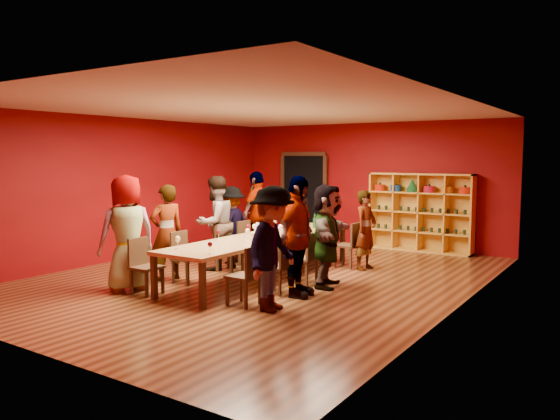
% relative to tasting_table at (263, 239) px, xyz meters
% --- Properties ---
extents(room_shell, '(7.10, 9.10, 3.04)m').
position_rel_tasting_table_xyz_m(room_shell, '(0.00, 0.00, 0.80)').
color(room_shell, '#4C2814').
rests_on(room_shell, ground).
extents(tasting_table, '(1.10, 4.50, 0.75)m').
position_rel_tasting_table_xyz_m(tasting_table, '(0.00, 0.00, 0.00)').
color(tasting_table, '#A47844').
rests_on(tasting_table, ground).
extents(doorway, '(1.40, 0.17, 2.30)m').
position_rel_tasting_table_xyz_m(doorway, '(-1.80, 4.43, 0.42)').
color(doorway, black).
rests_on(doorway, ground).
extents(shelving_unit, '(2.40, 0.40, 1.80)m').
position_rel_tasting_table_xyz_m(shelving_unit, '(1.40, 4.32, 0.28)').
color(shelving_unit, gold).
rests_on(shelving_unit, ground).
extents(chair_person_left_0, '(0.42, 0.42, 0.89)m').
position_rel_tasting_table_xyz_m(chair_person_left_0, '(-0.91, -2.00, -0.20)').
color(chair_person_left_0, black).
rests_on(chair_person_left_0, ground).
extents(person_left_0, '(0.80, 1.04, 1.89)m').
position_rel_tasting_table_xyz_m(person_left_0, '(-1.27, -2.00, 0.25)').
color(person_left_0, '#4A4A4F').
rests_on(person_left_0, ground).
extents(chair_person_left_1, '(0.42, 0.42, 0.89)m').
position_rel_tasting_table_xyz_m(chair_person_left_1, '(-0.91, -1.08, -0.20)').
color(chair_person_left_1, black).
rests_on(chair_person_left_1, ground).
extents(person_left_1, '(0.63, 0.73, 1.69)m').
position_rel_tasting_table_xyz_m(person_left_1, '(-1.31, -1.08, 0.15)').
color(person_left_1, '#121834').
rests_on(person_left_1, ground).
extents(chair_person_left_2, '(0.42, 0.42, 0.89)m').
position_rel_tasting_table_xyz_m(chair_person_left_2, '(-0.91, 0.08, -0.20)').
color(chair_person_left_2, black).
rests_on(chair_person_left_2, ground).
extents(person_left_2, '(0.60, 0.94, 1.81)m').
position_rel_tasting_table_xyz_m(person_left_2, '(-1.18, 0.08, 0.20)').
color(person_left_2, '#D28D93').
rests_on(person_left_2, ground).
extents(chair_person_left_3, '(0.42, 0.42, 0.89)m').
position_rel_tasting_table_xyz_m(chair_person_left_3, '(-0.91, 0.77, -0.20)').
color(chair_person_left_3, black).
rests_on(chair_person_left_3, ground).
extents(person_left_3, '(0.58, 1.07, 1.57)m').
position_rel_tasting_table_xyz_m(person_left_3, '(-1.34, 0.77, 0.09)').
color(person_left_3, silver).
rests_on(person_left_3, ground).
extents(chair_person_left_4, '(0.42, 0.42, 0.89)m').
position_rel_tasting_table_xyz_m(chair_person_left_4, '(-0.91, 1.69, -0.20)').
color(chair_person_left_4, black).
rests_on(chair_person_left_4, ground).
extents(person_left_4, '(0.56, 1.12, 1.86)m').
position_rel_tasting_table_xyz_m(person_left_4, '(-1.34, 1.69, 0.23)').
color(person_left_4, '#131434').
rests_on(person_left_4, ground).
extents(chair_person_right_0, '(0.42, 0.42, 0.89)m').
position_rel_tasting_table_xyz_m(chair_person_right_0, '(0.91, -1.65, -0.20)').
color(chair_person_right_0, black).
rests_on(chair_person_right_0, ground).
extents(person_right_0, '(0.62, 1.20, 1.77)m').
position_rel_tasting_table_xyz_m(person_right_0, '(1.35, -1.65, 0.19)').
color(person_right_0, white).
rests_on(person_right_0, ground).
extents(chair_person_right_1, '(0.42, 0.42, 0.89)m').
position_rel_tasting_table_xyz_m(chair_person_right_1, '(0.91, -0.78, -0.20)').
color(chair_person_right_1, black).
rests_on(chair_person_right_1, ground).
extents(person_right_1, '(0.68, 1.17, 1.88)m').
position_rel_tasting_table_xyz_m(person_right_1, '(1.22, -0.78, 0.24)').
color(person_right_1, '#131636').
rests_on(person_right_1, ground).
extents(chair_person_right_2, '(0.42, 0.42, 0.89)m').
position_rel_tasting_table_xyz_m(chair_person_right_2, '(0.91, 0.03, -0.20)').
color(chair_person_right_2, black).
rests_on(chair_person_right_2, ground).
extents(person_right_2, '(0.91, 1.67, 1.73)m').
position_rel_tasting_table_xyz_m(person_right_2, '(1.29, 0.03, 0.17)').
color(person_right_2, silver).
rests_on(person_right_2, ground).
extents(chair_person_right_4, '(0.42, 0.42, 0.89)m').
position_rel_tasting_table_xyz_m(chair_person_right_4, '(0.91, 1.70, -0.20)').
color(chair_person_right_4, black).
rests_on(chair_person_right_4, ground).
extents(person_right_4, '(0.46, 0.60, 1.53)m').
position_rel_tasting_table_xyz_m(person_right_4, '(1.23, 1.70, 0.07)').
color(person_right_4, '#5881B5').
rests_on(person_right_4, ground).
extents(wine_glass_0, '(0.09, 0.09, 0.21)m').
position_rel_tasting_table_xyz_m(wine_glass_0, '(0.35, 1.62, 0.21)').
color(wine_glass_0, white).
rests_on(wine_glass_0, tasting_table).
extents(wine_glass_1, '(0.08, 0.08, 0.21)m').
position_rel_tasting_table_xyz_m(wine_glass_1, '(0.37, 1.87, 0.20)').
color(wine_glass_1, white).
rests_on(wine_glass_1, tasting_table).
extents(wine_glass_2, '(0.07, 0.07, 0.18)m').
position_rel_tasting_table_xyz_m(wine_glass_2, '(0.38, -1.87, 0.18)').
color(wine_glass_2, white).
rests_on(wine_glass_2, tasting_table).
extents(wine_glass_3, '(0.09, 0.09, 0.21)m').
position_rel_tasting_table_xyz_m(wine_glass_3, '(-0.27, 1.82, 0.20)').
color(wine_glass_3, white).
rests_on(wine_glass_3, tasting_table).
extents(wine_glass_4, '(0.09, 0.09, 0.22)m').
position_rel_tasting_table_xyz_m(wine_glass_4, '(-0.19, 1.30, 0.21)').
color(wine_glass_4, white).
rests_on(wine_glass_4, tasting_table).
extents(wine_glass_5, '(0.08, 0.08, 0.20)m').
position_rel_tasting_table_xyz_m(wine_glass_5, '(0.29, -0.03, 0.19)').
color(wine_glass_5, white).
rests_on(wine_glass_5, tasting_table).
extents(wine_glass_6, '(0.09, 0.09, 0.21)m').
position_rel_tasting_table_xyz_m(wine_glass_6, '(-0.33, 0.84, 0.21)').
color(wine_glass_6, white).
rests_on(wine_glass_6, tasting_table).
extents(wine_glass_7, '(0.08, 0.08, 0.19)m').
position_rel_tasting_table_xyz_m(wine_glass_7, '(0.16, 0.32, 0.19)').
color(wine_glass_7, white).
rests_on(wine_glass_7, tasting_table).
extents(wine_glass_8, '(0.08, 0.08, 0.21)m').
position_rel_tasting_table_xyz_m(wine_glass_8, '(0.36, 0.96, 0.20)').
color(wine_glass_8, white).
rests_on(wine_glass_8, tasting_table).
extents(wine_glass_9, '(0.08, 0.08, 0.20)m').
position_rel_tasting_table_xyz_m(wine_glass_9, '(0.00, -0.46, 0.19)').
color(wine_glass_9, white).
rests_on(wine_glass_9, tasting_table).
extents(wine_glass_10, '(0.08, 0.08, 0.20)m').
position_rel_tasting_table_xyz_m(wine_glass_10, '(0.34, -0.76, 0.20)').
color(wine_glass_10, white).
rests_on(wine_glass_10, tasting_table).
extents(wine_glass_11, '(0.07, 0.07, 0.18)m').
position_rel_tasting_table_xyz_m(wine_glass_11, '(-0.38, -0.78, 0.18)').
color(wine_glass_11, white).
rests_on(wine_glass_11, tasting_table).
extents(wine_glass_12, '(0.09, 0.09, 0.22)m').
position_rel_tasting_table_xyz_m(wine_glass_12, '(0.36, 0.17, 0.21)').
color(wine_glass_12, white).
rests_on(wine_glass_12, tasting_table).
extents(wine_glass_13, '(0.08, 0.08, 0.20)m').
position_rel_tasting_table_xyz_m(wine_glass_13, '(-0.33, -1.82, 0.20)').
color(wine_glass_13, white).
rests_on(wine_glass_13, tasting_table).
extents(wine_glass_14, '(0.08, 0.08, 0.19)m').
position_rel_tasting_table_xyz_m(wine_glass_14, '(-0.30, 0.15, 0.19)').
color(wine_glass_14, white).
rests_on(wine_glass_14, tasting_table).
extents(wine_glass_15, '(0.07, 0.07, 0.18)m').
position_rel_tasting_table_xyz_m(wine_glass_15, '(-0.31, 1.77, 0.18)').
color(wine_glass_15, white).
rests_on(wine_glass_15, tasting_table).
extents(wine_glass_16, '(0.08, 0.08, 0.21)m').
position_rel_tasting_table_xyz_m(wine_glass_16, '(0.33, 0.86, 0.20)').
color(wine_glass_16, white).
rests_on(wine_glass_16, tasting_table).
extents(wine_glass_17, '(0.08, 0.08, 0.20)m').
position_rel_tasting_table_xyz_m(wine_glass_17, '(-0.32, -0.02, 0.20)').
color(wine_glass_17, white).
rests_on(wine_glass_17, tasting_table).
extents(wine_glass_18, '(0.08, 0.08, 0.20)m').
position_rel_tasting_table_xyz_m(wine_glass_18, '(-0.35, 0.91, 0.20)').
color(wine_glass_18, white).
rests_on(wine_glass_18, tasting_table).
extents(spittoon_bowl, '(0.27, 0.27, 0.15)m').
position_rel_tasting_table_xyz_m(spittoon_bowl, '(0.18, -0.30, 0.11)').
color(spittoon_bowl, silver).
rests_on(spittoon_bowl, tasting_table).
extents(carafe_a, '(0.11, 0.11, 0.25)m').
position_rel_tasting_table_xyz_m(carafe_a, '(-0.14, 0.32, 0.16)').
color(carafe_a, white).
rests_on(carafe_a, tasting_table).
extents(carafe_b, '(0.13, 0.13, 0.29)m').
position_rel_tasting_table_xyz_m(carafe_b, '(0.11, -0.31, 0.18)').
color(carafe_b, white).
rests_on(carafe_b, tasting_table).
extents(wine_bottle, '(0.07, 0.07, 0.29)m').
position_rel_tasting_table_xyz_m(wine_bottle, '(0.19, 1.54, 0.16)').
color(wine_bottle, '#153A19').
rests_on(wine_bottle, tasting_table).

